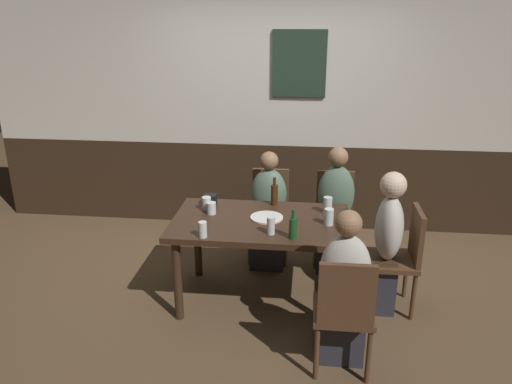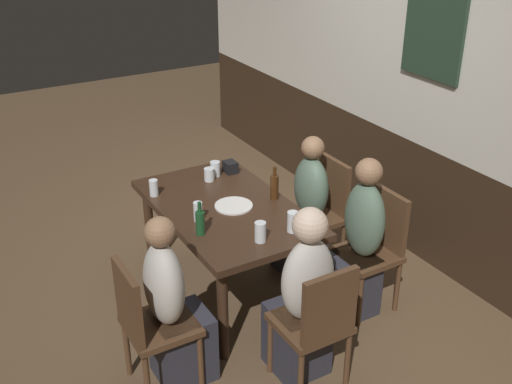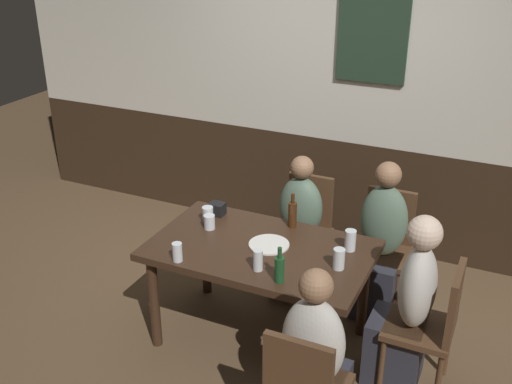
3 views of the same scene
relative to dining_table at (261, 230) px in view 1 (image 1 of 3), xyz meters
name	(u,v)px [view 1 (image 1 of 3)]	position (x,y,z in m)	size (l,w,h in m)	color
ground_plane	(261,299)	(0.00, 0.00, -0.65)	(12.00, 12.00, 0.00)	brown
wall_back	(277,113)	(0.00, 1.65, 0.65)	(6.40, 0.13, 2.60)	#332316
dining_table	(261,230)	(0.00, 0.00, 0.00)	(1.45, 0.87, 0.74)	#382316
chair_right_far	(334,212)	(0.64, 0.85, -0.15)	(0.40, 0.40, 0.88)	#513521
chair_right_near	(344,309)	(0.64, -0.85, -0.15)	(0.40, 0.40, 0.88)	#513521
chair_head_east	(401,254)	(1.14, 0.00, -0.15)	(0.40, 0.40, 0.88)	#513521
chair_mid_far	(270,209)	(0.00, 0.85, -0.15)	(0.40, 0.40, 0.88)	#513521
person_right_far	(335,218)	(0.64, 0.69, -0.15)	(0.34, 0.37, 1.18)	#2D2D38
person_right_near	(343,298)	(0.64, -0.69, -0.17)	(0.34, 0.37, 1.15)	#2D2D38
person_head_east	(381,252)	(0.98, 0.00, -0.15)	(0.37, 0.34, 1.18)	#2D2D38
person_mid_far	(268,218)	(0.00, 0.69, -0.18)	(0.34, 0.37, 1.11)	#2D2D38
highball_clear	(329,218)	(0.54, -0.04, 0.15)	(0.07, 0.07, 0.13)	silver
beer_glass_half	(211,209)	(-0.43, 0.09, 0.14)	(0.08, 0.08, 0.10)	silver
pint_glass_amber	(271,226)	(0.10, -0.26, 0.15)	(0.06, 0.06, 0.14)	silver
beer_glass_tall	(328,206)	(0.54, 0.21, 0.15)	(0.07, 0.07, 0.14)	silver
tumbler_short	(203,230)	(-0.40, -0.38, 0.15)	(0.06, 0.06, 0.12)	silver
tumbler_water	(207,204)	(-0.48, 0.17, 0.14)	(0.08, 0.08, 0.12)	silver
beer_bottle_green	(293,228)	(0.27, -0.32, 0.18)	(0.06, 0.06, 0.23)	#194723
beer_bottle_brown	(274,194)	(0.08, 0.36, 0.19)	(0.06, 0.06, 0.25)	#42230F
plate_white_large	(267,217)	(0.04, 0.04, 0.10)	(0.27, 0.27, 0.01)	white
condiment_caddy	(210,200)	(-0.48, 0.30, 0.14)	(0.11, 0.09, 0.09)	black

